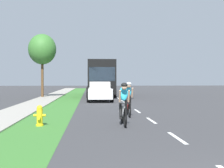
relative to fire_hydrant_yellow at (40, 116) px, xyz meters
The scene contains 12 objects.
ground_plane 12.89m from the fire_hydrant_yellow, 70.23° to the left, with size 120.00×120.00×0.00m, color #38383A.
grass_verge 12.13m from the fire_hydrant_yellow, 90.00° to the left, with size 2.01×70.00×0.01m, color #38722D.
sidewalk_concrete 12.29m from the fire_hydrant_yellow, 99.32° to the left, with size 1.97×70.00×0.10m, color #9E998E.
lane_markings_center 16.71m from the fire_hydrant_yellow, 74.88° to the left, with size 0.12×54.07×0.01m.
fire_hydrant_yellow is the anchor object (origin of this frame).
cyclist_lead 3.10m from the fire_hydrant_yellow, ahead, with size 0.42×1.72×1.58m.
cyclist_trailing 4.50m from the fire_hydrant_yellow, 36.87° to the left, with size 0.42×1.72×1.58m.
sedan_white 12.82m from the fire_hydrant_yellow, 78.49° to the left, with size 1.98×4.30×1.52m.
bus_black 21.10m from the fire_hydrant_yellow, 82.21° to the left, with size 2.78×11.60×3.48m.
suv_dark_green 38.42m from the fire_hydrant_yellow, 85.68° to the left, with size 2.15×4.70×1.79m.
pickup_red 48.30m from the fire_hydrant_yellow, 86.67° to the left, with size 2.22×5.10×1.64m.
street_tree_near 18.32m from the fire_hydrant_yellow, 98.60° to the left, with size 2.59×2.59×5.96m.
Camera 1 is at (-2.50, -3.27, 1.70)m, focal length 48.56 mm.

